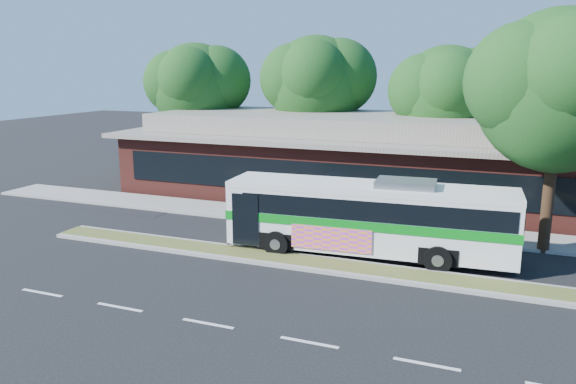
{
  "coord_description": "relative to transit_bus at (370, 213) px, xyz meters",
  "views": [
    {
      "loc": [
        4.4,
        -17.67,
        6.98
      ],
      "look_at": [
        -3.86,
        3.29,
        2.0
      ],
      "focal_mm": 35.0,
      "sensor_mm": 36.0,
      "label": 1
    }
  ],
  "objects": [
    {
      "name": "median_strip",
      "position": [
        0.21,
        -1.8,
        -1.6
      ],
      "size": [
        26.0,
        1.1,
        0.15
      ],
      "primitive_type": "cube",
      "color": "#414F21",
      "rests_on": "ground"
    },
    {
      "name": "tree_bg_a",
      "position": [
        -14.37,
        12.74,
        4.2
      ],
      "size": [
        6.47,
        5.8,
        8.63
      ],
      "color": "black",
      "rests_on": "ground"
    },
    {
      "name": "sidewalk",
      "position": [
        0.21,
        4.0,
        -1.61
      ],
      "size": [
        44.0,
        2.6,
        0.12
      ],
      "primitive_type": "cube",
      "color": "gray",
      "rests_on": "ground"
    },
    {
      "name": "plaza_building",
      "position": [
        0.21,
        10.59,
        0.46
      ],
      "size": [
        33.2,
        11.2,
        4.45
      ],
      "color": "#5D231D",
      "rests_on": "ground"
    },
    {
      "name": "tree_bg_c",
      "position": [
        1.61,
        12.73,
        3.92
      ],
      "size": [
        6.24,
        5.6,
        8.26
      ],
      "color": "black",
      "rests_on": "ground"
    },
    {
      "name": "transit_bus",
      "position": [
        0.0,
        0.0,
        0.0
      ],
      "size": [
        10.83,
        2.99,
        3.01
      ],
      "rotation": [
        0.0,
        0.0,
        0.06
      ],
      "color": "white",
      "rests_on": "ground"
    },
    {
      "name": "sidewalk_tree",
      "position": [
        6.64,
        3.04,
        4.63
      ],
      "size": [
        6.69,
        6.0,
        9.16
      ],
      "color": "black",
      "rests_on": "ground"
    },
    {
      "name": "ground",
      "position": [
        0.21,
        -2.4,
        -1.67
      ],
      "size": [
        120.0,
        120.0,
        0.0
      ],
      "primitive_type": "plane",
      "color": "black",
      "rests_on": "ground"
    },
    {
      "name": "sedan",
      "position": [
        -10.22,
        7.31,
        -0.89
      ],
      "size": [
        5.68,
        2.95,
        1.57
      ],
      "primitive_type": "imported",
      "rotation": [
        0.0,
        0.0,
        1.43
      ],
      "color": "#B0B3B7",
      "rests_on": "ground"
    },
    {
      "name": "parking_lot",
      "position": [
        -17.79,
        7.6,
        -1.67
      ],
      "size": [
        14.0,
        12.0,
        0.01
      ],
      "primitive_type": "cube",
      "color": "black",
      "rests_on": "ground"
    },
    {
      "name": "tree_bg_b",
      "position": [
        -6.36,
        13.74,
        4.47
      ],
      "size": [
        6.69,
        6.0,
        9.0
      ],
      "color": "black",
      "rests_on": "ground"
    }
  ]
}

